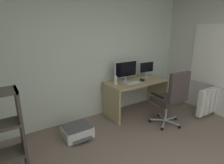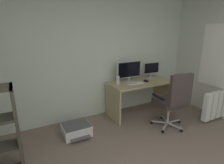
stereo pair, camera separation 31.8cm
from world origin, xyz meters
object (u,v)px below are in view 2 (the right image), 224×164
object	(u,v)px
desk	(140,90)
desktop_speaker	(118,80)
monitor_secondary	(151,69)
office_chair	(174,99)
monitor_main	(129,70)
computer_mouse	(146,81)
radiator	(220,104)
keyboard	(135,83)
printer	(76,129)

from	to	relation	value
desk	desktop_speaker	distance (m)	0.60
monitor_secondary	office_chair	bearing A→B (deg)	-103.19
monitor_main	computer_mouse	world-z (taller)	monitor_main
monitor_secondary	radiator	xyz separation A→B (m)	(0.96, -1.12, -0.61)
office_chair	desktop_speaker	bearing A→B (deg)	126.43
computer_mouse	desk	bearing A→B (deg)	150.03
desk	keyboard	distance (m)	0.29
desk	keyboard	world-z (taller)	keyboard
keyboard	desktop_speaker	distance (m)	0.37
desk	radiator	distance (m)	1.67
monitor_secondary	printer	world-z (taller)	monitor_secondary
desk	computer_mouse	xyz separation A→B (m)	(0.10, -0.06, 0.22)
desk	monitor_main	bearing A→B (deg)	155.75
monitor_secondary	printer	size ratio (longest dim) A/B	0.82
radiator	monitor_secondary	bearing A→B (deg)	130.54
desk	printer	distance (m)	1.60
monitor_secondary	keyboard	distance (m)	0.61
monitor_main	keyboard	distance (m)	0.31
monitor_secondary	desktop_speaker	size ratio (longest dim) A/B	2.40
radiator	desk	bearing A→B (deg)	142.40
desk	desktop_speaker	size ratio (longest dim) A/B	8.13
desk	printer	bearing A→B (deg)	-172.23
radiator	office_chair	bearing A→B (deg)	171.89
desk	office_chair	distance (m)	0.86
desk	printer	size ratio (longest dim) A/B	2.77
desk	computer_mouse	world-z (taller)	computer_mouse
office_chair	monitor_secondary	bearing A→B (deg)	76.81
computer_mouse	monitor_secondary	bearing A→B (deg)	33.92
office_chair	printer	world-z (taller)	office_chair
monitor_secondary	radiator	size ratio (longest dim) A/B	0.42
desk	keyboard	xyz separation A→B (m)	(-0.19, -0.08, 0.21)
office_chair	computer_mouse	bearing A→B (deg)	92.61
monitor_main	keyboard	xyz separation A→B (m)	(0.04, -0.18, -0.25)
computer_mouse	printer	size ratio (longest dim) A/B	0.20
printer	keyboard	bearing A→B (deg)	5.47
computer_mouse	desktop_speaker	xyz separation A→B (m)	(-0.63, 0.12, 0.07)
monitor_main	desktop_speaker	world-z (taller)	monitor_main
desk	keyboard	bearing A→B (deg)	-156.82
monitor_main	keyboard	size ratio (longest dim) A/B	1.68
computer_mouse	radiator	xyz separation A→B (m)	(1.21, -0.95, -0.41)
computer_mouse	printer	xyz separation A→B (m)	(-1.62, -0.15, -0.65)
monitor_secondary	desktop_speaker	xyz separation A→B (m)	(-0.89, -0.05, -0.14)
monitor_main	desktop_speaker	distance (m)	0.35
computer_mouse	monitor_main	bearing A→B (deg)	154.73
printer	radiator	size ratio (longest dim) A/B	0.51
computer_mouse	office_chair	size ratio (longest dim) A/B	0.09
radiator	desktop_speaker	bearing A→B (deg)	149.88
monitor_main	keyboard	bearing A→B (deg)	-76.63
monitor_main	radiator	world-z (taller)	monitor_main
monitor_secondary	desktop_speaker	world-z (taller)	monitor_secondary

